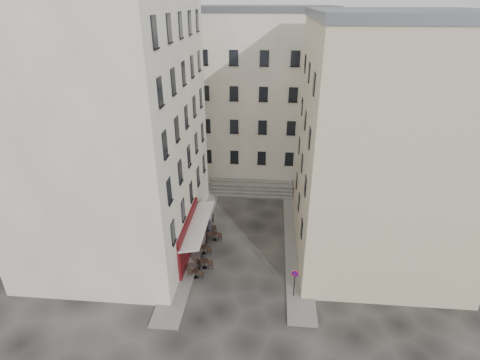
# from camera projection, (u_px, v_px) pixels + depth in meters

# --- Properties ---
(ground) EXTENTS (90.00, 90.00, 0.00)m
(ground) POSITION_uv_depth(u_px,v_px,m) (242.00, 264.00, 30.01)
(ground) COLOR black
(ground) RESTS_ON ground
(sidewalk_left) EXTENTS (2.00, 22.00, 0.12)m
(sidewalk_left) POSITION_uv_depth(u_px,v_px,m) (196.00, 233.00, 33.93)
(sidewalk_left) COLOR slate
(sidewalk_left) RESTS_ON ground
(sidewalk_right) EXTENTS (2.00, 18.00, 0.12)m
(sidewalk_right) POSITION_uv_depth(u_px,v_px,m) (296.00, 245.00, 32.32)
(sidewalk_right) COLOR slate
(sidewalk_right) RESTS_ON ground
(building_left) EXTENTS (12.20, 16.20, 20.60)m
(building_left) POSITION_uv_depth(u_px,v_px,m) (111.00, 126.00, 29.04)
(building_left) COLOR beige
(building_left) RESTS_ON ground
(building_right) EXTENTS (12.20, 14.20, 18.60)m
(building_right) POSITION_uv_depth(u_px,v_px,m) (384.00, 144.00, 28.25)
(building_right) COLOR beige
(building_right) RESTS_ON ground
(building_back) EXTENTS (18.20, 10.20, 18.60)m
(building_back) POSITION_uv_depth(u_px,v_px,m) (247.00, 94.00, 43.06)
(building_back) COLOR beige
(building_back) RESTS_ON ground
(cafe_storefront) EXTENTS (1.74, 7.30, 3.50)m
(cafe_storefront) POSITION_uv_depth(u_px,v_px,m) (190.00, 235.00, 30.43)
(cafe_storefront) COLOR #42090F
(cafe_storefront) RESTS_ON ground
(stone_steps) EXTENTS (9.00, 3.15, 0.80)m
(stone_steps) POSITION_uv_depth(u_px,v_px,m) (251.00, 189.00, 41.11)
(stone_steps) COLOR #63615E
(stone_steps) RESTS_ON ground
(bollard_near) EXTENTS (0.12, 0.12, 0.98)m
(bollard_near) POSITION_uv_depth(u_px,v_px,m) (199.00, 265.00, 29.15)
(bollard_near) COLOR black
(bollard_near) RESTS_ON ground
(bollard_mid) EXTENTS (0.12, 0.12, 0.98)m
(bollard_mid) POSITION_uv_depth(u_px,v_px,m) (207.00, 239.00, 32.28)
(bollard_mid) COLOR black
(bollard_mid) RESTS_ON ground
(bollard_far) EXTENTS (0.12, 0.12, 0.98)m
(bollard_far) POSITION_uv_depth(u_px,v_px,m) (213.00, 218.00, 35.42)
(bollard_far) COLOR black
(bollard_far) RESTS_ON ground
(no_parking_sign) EXTENTS (0.54, 0.15, 2.37)m
(no_parking_sign) POSITION_uv_depth(u_px,v_px,m) (295.00, 278.00, 26.01)
(no_parking_sign) COLOR black
(no_parking_sign) RESTS_ON ground
(bistro_table_a) EXTENTS (1.20, 0.56, 0.85)m
(bistro_table_a) POSITION_uv_depth(u_px,v_px,m) (196.00, 273.00, 28.40)
(bistro_table_a) COLOR black
(bistro_table_a) RESTS_ON ground
(bistro_table_b) EXTENTS (1.31, 0.62, 0.92)m
(bistro_table_b) POSITION_uv_depth(u_px,v_px,m) (205.00, 263.00, 29.40)
(bistro_table_b) COLOR black
(bistro_table_b) RESTS_ON ground
(bistro_table_c) EXTENTS (1.28, 0.60, 0.90)m
(bistro_table_c) POSITION_uv_depth(u_px,v_px,m) (204.00, 249.00, 31.08)
(bistro_table_c) COLOR black
(bistro_table_c) RESTS_ON ground
(bistro_table_d) EXTENTS (1.27, 0.59, 0.89)m
(bistro_table_d) POSITION_uv_depth(u_px,v_px,m) (215.00, 236.00, 32.84)
(bistro_table_d) COLOR black
(bistro_table_d) RESTS_ON ground
(bistro_table_e) EXTENTS (1.16, 0.54, 0.82)m
(bistro_table_e) POSITION_uv_depth(u_px,v_px,m) (210.00, 228.00, 34.00)
(bistro_table_e) COLOR black
(bistro_table_e) RESTS_ON ground
(pedestrian) EXTENTS (0.66, 0.45, 1.77)m
(pedestrian) POSITION_uv_depth(u_px,v_px,m) (209.00, 228.00, 33.18)
(pedestrian) COLOR black
(pedestrian) RESTS_ON ground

